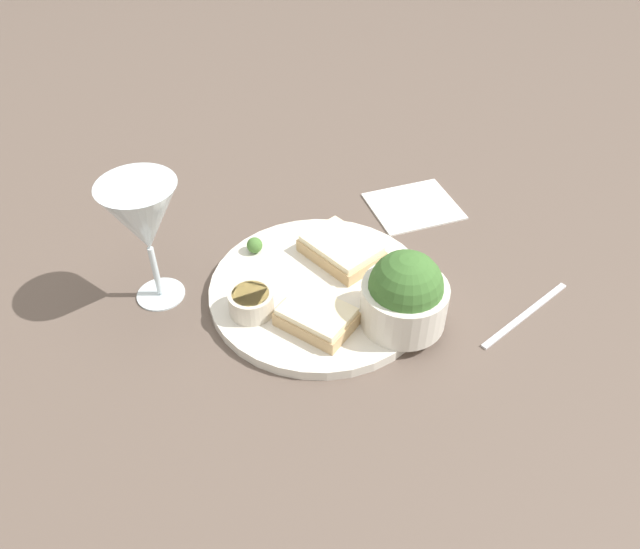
# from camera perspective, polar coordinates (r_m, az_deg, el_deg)

# --- Properties ---
(ground_plane) EXTENTS (4.00, 4.00, 0.00)m
(ground_plane) POSITION_cam_1_polar(r_m,az_deg,el_deg) (0.82, -0.00, -1.77)
(ground_plane) COLOR brown
(dinner_plate) EXTENTS (0.29, 0.29, 0.01)m
(dinner_plate) POSITION_cam_1_polar(r_m,az_deg,el_deg) (0.81, -0.00, -1.41)
(dinner_plate) COLOR silver
(dinner_plate) RESTS_ON ground_plane
(salad_bowl) EXTENTS (0.10, 0.10, 0.10)m
(salad_bowl) POSITION_cam_1_polar(r_m,az_deg,el_deg) (0.74, 7.76, -1.85)
(salad_bowl) COLOR silver
(salad_bowl) RESTS_ON dinner_plate
(sauce_ramekin) EXTENTS (0.06, 0.06, 0.03)m
(sauce_ramekin) POSITION_cam_1_polar(r_m,az_deg,el_deg) (0.77, -6.32, -2.44)
(sauce_ramekin) COLOR beige
(sauce_ramekin) RESTS_ON dinner_plate
(cheese_toast_near) EXTENTS (0.11, 0.08, 0.03)m
(cheese_toast_near) POSITION_cam_1_polar(r_m,az_deg,el_deg) (0.85, 1.96, 2.32)
(cheese_toast_near) COLOR tan
(cheese_toast_near) RESTS_ON dinner_plate
(cheese_toast_far) EXTENTS (0.10, 0.07, 0.03)m
(cheese_toast_far) POSITION_cam_1_polar(r_m,az_deg,el_deg) (0.75, -0.31, -3.90)
(cheese_toast_far) COLOR tan
(cheese_toast_far) RESTS_ON dinner_plate
(wine_glass) EXTENTS (0.09, 0.09, 0.17)m
(wine_glass) POSITION_cam_1_polar(r_m,az_deg,el_deg) (0.77, -15.84, 4.80)
(wine_glass) COLOR silver
(wine_glass) RESTS_ON ground_plane
(garnish) EXTENTS (0.02, 0.02, 0.02)m
(garnish) POSITION_cam_1_polar(r_m,az_deg,el_deg) (0.86, -6.00, 2.69)
(garnish) COLOR #477533
(garnish) RESTS_ON dinner_plate
(napkin) EXTENTS (0.16, 0.17, 0.01)m
(napkin) POSITION_cam_1_polar(r_m,az_deg,el_deg) (0.98, 8.55, 6.27)
(napkin) COLOR white
(napkin) RESTS_ON ground_plane
(fork) EXTENTS (0.03, 0.17, 0.01)m
(fork) POSITION_cam_1_polar(r_m,az_deg,el_deg) (0.83, 18.31, -3.43)
(fork) COLOR silver
(fork) RESTS_ON ground_plane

